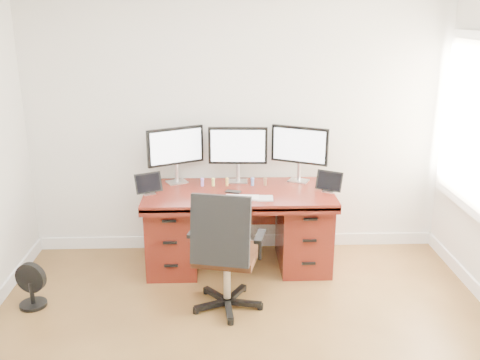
{
  "coord_description": "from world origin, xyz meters",
  "views": [
    {
      "loc": [
        -0.15,
        -2.77,
        2.32
      ],
      "look_at": [
        0.0,
        1.5,
        0.95
      ],
      "focal_mm": 40.0,
      "sensor_mm": 36.0,
      "label": 1
    }
  ],
  "objects_px": {
    "office_chair": "(226,272)",
    "keyboard": "(242,198)",
    "desk": "(239,225)",
    "floor_fan": "(31,286)",
    "monitor_center": "(238,148)"
  },
  "relations": [
    {
      "from": "office_chair",
      "to": "keyboard",
      "type": "xyz_separation_m",
      "value": [
        0.15,
        0.56,
        0.42
      ]
    },
    {
      "from": "desk",
      "to": "office_chair",
      "type": "bearing_deg",
      "value": -99.27
    },
    {
      "from": "floor_fan",
      "to": "keyboard",
      "type": "xyz_separation_m",
      "value": [
        1.73,
        0.46,
        0.58
      ]
    },
    {
      "from": "office_chair",
      "to": "keyboard",
      "type": "relative_size",
      "value": 3.54
    },
    {
      "from": "floor_fan",
      "to": "keyboard",
      "type": "height_order",
      "value": "keyboard"
    },
    {
      "from": "office_chair",
      "to": "monitor_center",
      "type": "distance_m",
      "value": 1.28
    },
    {
      "from": "floor_fan",
      "to": "monitor_center",
      "type": "xyz_separation_m",
      "value": [
        1.71,
        0.93,
        0.9
      ]
    },
    {
      "from": "desk",
      "to": "keyboard",
      "type": "relative_size",
      "value": 5.86
    },
    {
      "from": "monitor_center",
      "to": "keyboard",
      "type": "relative_size",
      "value": 1.9
    },
    {
      "from": "floor_fan",
      "to": "monitor_center",
      "type": "height_order",
      "value": "monitor_center"
    },
    {
      "from": "floor_fan",
      "to": "monitor_center",
      "type": "bearing_deg",
      "value": 43.69
    },
    {
      "from": "floor_fan",
      "to": "keyboard",
      "type": "distance_m",
      "value": 1.88
    },
    {
      "from": "keyboard",
      "to": "monitor_center",
      "type": "bearing_deg",
      "value": 97.75
    },
    {
      "from": "keyboard",
      "to": "desk",
      "type": "bearing_deg",
      "value": 100.45
    },
    {
      "from": "desk",
      "to": "monitor_center",
      "type": "distance_m",
      "value": 0.72
    }
  ]
}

